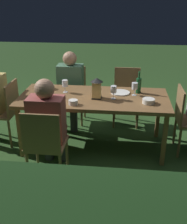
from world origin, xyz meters
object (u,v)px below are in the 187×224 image
at_px(person_in_green, 70,86).
at_px(wine_glass_a, 65,84).
at_px(green_bottle_on_table, 139,85).
at_px(bowl_bread, 50,87).
at_px(person_in_rust, 49,122).
at_px(chair_side_right_b, 45,143).
at_px(bowl_salad, 73,102).
at_px(dining_table, 93,100).
at_px(plate_a, 120,93).
at_px(bowl_olives, 149,101).
at_px(chair_head_far, 6,109).
at_px(chair_side_left_b, 72,91).
at_px(wine_glass_c, 114,90).
at_px(plate_b, 55,98).
at_px(lantern_centerpiece, 97,87).
at_px(chair_side_left_a, 126,93).
at_px(wine_glass_b, 135,87).
at_px(chair_head_near, 187,118).

distance_m(person_in_green, wine_glass_a, 0.55).
distance_m(green_bottle_on_table, bowl_bread, 1.21).
xyz_separation_m(person_in_green, person_in_rust, (0.00, 1.26, 0.00)).
height_order(chair_side_right_b, wine_glass_a, wine_glass_a).
bearing_deg(bowl_salad, bowl_bread, -51.69).
distance_m(dining_table, plate_a, 0.38).
bearing_deg(bowl_olives, chair_head_far, -4.80).
height_order(chair_side_left_b, wine_glass_c, wine_glass_c).
xyz_separation_m(chair_side_right_b, bowl_bread, (0.20, -1.06, 0.26)).
distance_m(wine_glass_c, plate_b, 0.75).
distance_m(wine_glass_a, wine_glass_c, 0.67).
distance_m(person_in_green, lantern_centerpiece, 0.86).
bearing_deg(chair_side_left_a, plate_b, 46.27).
relative_size(person_in_rust, bowl_salad, 10.44).
bearing_deg(wine_glass_c, person_in_rust, 40.07).
height_order(chair_side_right_b, bowl_salad, chair_side_right_b).
distance_m(wine_glass_b, plate_a, 0.22).
bearing_deg(wine_glass_b, plate_a, -18.79).
distance_m(chair_head_far, wine_glass_a, 0.89).
bearing_deg(bowl_olives, wine_glass_c, -14.10).
height_order(chair_side_right_b, bowl_olives, chair_side_right_b).
height_order(plate_b, bowl_bread, bowl_bread).
bearing_deg(plate_a, wine_glass_c, 69.52).
bearing_deg(wine_glass_a, chair_head_far, 8.58).
height_order(wine_glass_a, plate_a, wine_glass_a).
bearing_deg(plate_b, bowl_salad, 147.21).
distance_m(chair_head_far, plate_b, 0.78).
bearing_deg(wine_glass_c, person_in_green, -44.72).
height_order(dining_table, bowl_bread, bowl_bread).
xyz_separation_m(person_in_rust, bowl_salad, (-0.22, -0.33, 0.12)).
distance_m(chair_head_far, wine_glass_b, 1.76).
relative_size(chair_side_left_b, wine_glass_b, 5.15).
height_order(dining_table, green_bottle_on_table, green_bottle_on_table).
xyz_separation_m(wine_glass_b, wine_glass_c, (0.26, 0.16, 0.00)).
relative_size(plate_a, bowl_salad, 2.29).
height_order(chair_side_left_b, green_bottle_on_table, green_bottle_on_table).
xyz_separation_m(dining_table, wine_glass_c, (-0.26, 0.05, 0.17)).
distance_m(person_in_rust, bowl_olives, 1.21).
xyz_separation_m(dining_table, person_in_green, (0.43, -0.63, -0.03)).
distance_m(person_in_rust, wine_glass_b, 1.22).
xyz_separation_m(chair_side_left_a, green_bottle_on_table, (-0.14, 0.62, 0.34)).
distance_m(person_in_green, bowl_olives, 1.37).
relative_size(chair_head_near, wine_glass_c, 5.15).
distance_m(chair_head_near, bowl_salad, 1.47).
distance_m(plate_b, bowl_salad, 0.32).
bearing_deg(chair_side_right_b, chair_head_near, -153.24).
bearing_deg(chair_head_far, chair_side_right_b, 133.21).
bearing_deg(chair_head_far, plate_b, 170.21).
distance_m(chair_side_left_b, bowl_salad, 1.17).
bearing_deg(dining_table, bowl_olives, 166.94).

